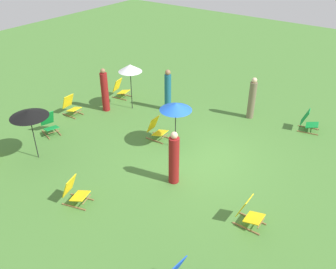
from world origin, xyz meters
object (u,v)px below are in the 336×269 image
Objects in this scene: person_1 at (105,91)px; deckchair_3 at (49,124)px; deckchair_0 at (75,192)px; deckchair_8 at (156,129)px; umbrella_1 at (176,107)px; umbrella_2 at (130,68)px; deckchair_4 at (249,213)px; person_0 at (174,159)px; umbrella_0 at (29,113)px; deckchair_7 at (308,122)px; deckchair_1 at (71,106)px; deckchair_2 at (120,89)px; person_3 at (168,91)px; person_2 at (252,99)px.

deckchair_3 is at bearing 23.56° from person_1.
deckchair_0 is 1.03× the size of deckchair_8.
deckchair_0 is at bearing 171.32° from umbrella_1.
umbrella_2 is (5.42, 2.59, 1.42)m from deckchair_0.
person_0 is (0.31, 2.60, 0.45)m from deckchair_4.
umbrella_0 is (-1.33, 7.05, 1.30)m from deckchair_4.
umbrella_1 is at bearing -138.63° from person_0.
deckchair_3 is 1.03× the size of deckchair_7.
umbrella_1 reaches higher than deckchair_3.
deckchair_1 is at bearing 36.78° from deckchair_3.
deckchair_2 is 0.45× the size of person_1.
umbrella_2 is 1.78m from person_3.
umbrella_0 is at bearing -152.87° from deckchair_1.
deckchair_3 is 4.01m from deckchair_8.
deckchair_1 and deckchair_4 have the same top height.
deckchair_7 is at bearing 2.09° from deckchair_4.
person_0 is (-1.70, -1.97, 0.45)m from deckchair_8.
deckchair_2 is 1.92m from umbrella_2.
deckchair_3 is 8.02m from deckchair_4.
deckchair_0 is 1.02× the size of deckchair_7.
deckchair_3 is at bearing 118.57° from deckchair_8.
person_1 is at bearing -106.23° from person_0.
person_0 is (2.40, -1.69, 0.45)m from deckchair_0.
person_3 is at bearing 95.38° from deckchair_7.
person_1 reaches higher than person_3.
deckchair_3 is 0.51× the size of person_2.
umbrella_2 is at bearing 140.37° from person_3.
umbrella_2 is at bearing -125.20° from deckchair_2.
umbrella_1 is 0.99× the size of person_2.
person_1 is (0.55, 3.08, 0.50)m from deckchair_8.
deckchair_0 is at bearing -154.47° from umbrella_2.
deckchair_1 and deckchair_8 have the same top height.
umbrella_0 is at bearing -62.06° from person_0.
umbrella_0 reaches higher than deckchair_3.
person_2 is at bearing -32.70° from deckchair_8.
umbrella_1 is (1.93, 3.68, 1.21)m from deckchair_4.
deckchair_7 is 9.90m from umbrella_0.
deckchair_3 is 4.91m from umbrella_1.
deckchair_7 is at bearing -63.27° from deckchair_1.
person_1 is (2.25, 5.05, 0.05)m from person_0.
deckchair_1 is 0.47× the size of umbrella_0.
person_0 is at bearing -132.82° from deckchair_2.
deckchair_4 is 6.95m from person_3.
deckchair_4 is at bearing 91.06° from person_0.
umbrella_2 is 4.99m from person_2.
deckchair_4 is at bearing -79.94° from deckchair_0.
deckchair_8 is 4.09m from person_2.
deckchair_4 is at bearing 103.19° from person_1.
person_0 is 5.19m from person_2.
deckchair_7 is 0.43× the size of umbrella_2.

